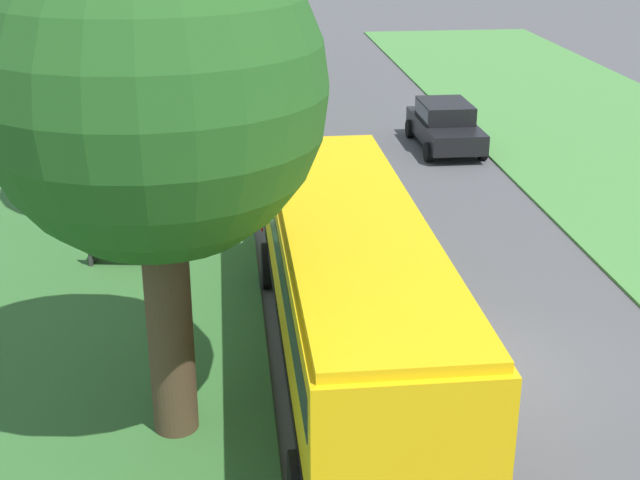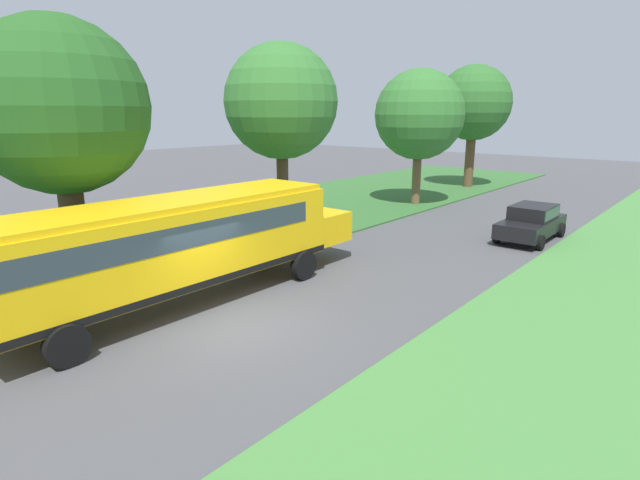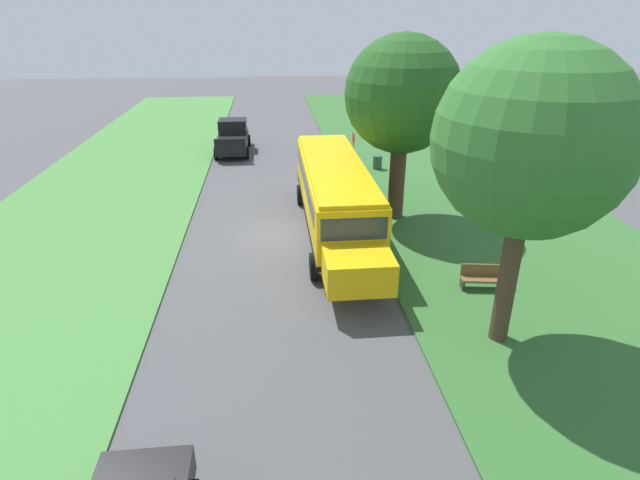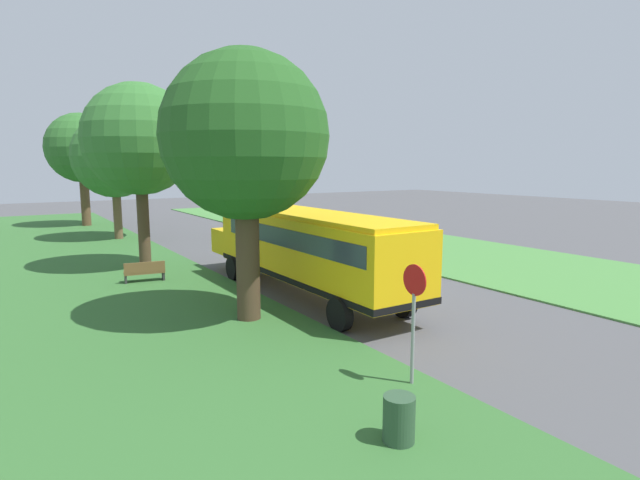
# 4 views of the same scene
# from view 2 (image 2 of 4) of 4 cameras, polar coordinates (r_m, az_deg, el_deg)

# --- Properties ---
(ground_plane) EXTENTS (120.00, 120.00, 0.00)m
(ground_plane) POSITION_cam_2_polar(r_m,az_deg,el_deg) (13.64, -9.35, -9.77)
(ground_plane) COLOR #4C4C4F
(grass_verge) EXTENTS (12.00, 80.00, 0.08)m
(grass_verge) POSITION_cam_2_polar(r_m,az_deg,el_deg) (21.85, -26.72, -1.77)
(grass_verge) COLOR #33662D
(grass_verge) RESTS_ON ground
(school_bus) EXTENTS (2.84, 12.42, 3.16)m
(school_bus) POSITION_cam_2_polar(r_m,az_deg,el_deg) (15.02, -15.61, -0.08)
(school_bus) COLOR yellow
(school_bus) RESTS_ON ground
(car_black_nearest) EXTENTS (2.02, 4.40, 1.56)m
(car_black_nearest) POSITION_cam_2_polar(r_m,az_deg,el_deg) (24.07, 23.05, 2.06)
(car_black_nearest) COLOR black
(car_black_nearest) RESTS_ON ground
(oak_tree_beside_bus) EXTENTS (5.03, 5.03, 8.21)m
(oak_tree_beside_bus) POSITION_cam_2_polar(r_m,az_deg,el_deg) (16.59, -28.13, 13.10)
(oak_tree_beside_bus) COLOR #4C3826
(oak_tree_beside_bus) RESTS_ON ground
(oak_tree_roadside_mid) EXTENTS (5.03, 5.03, 8.52)m
(oak_tree_roadside_mid) POSITION_cam_2_polar(r_m,az_deg,el_deg) (22.89, -4.47, 15.45)
(oak_tree_roadside_mid) COLOR #4C3826
(oak_tree_roadside_mid) RESTS_ON ground
(oak_tree_far_end) EXTENTS (5.28, 5.28, 8.05)m
(oak_tree_far_end) POSITION_cam_2_polar(r_m,az_deg,el_deg) (30.85, 11.58, 13.87)
(oak_tree_far_end) COLOR brown
(oak_tree_far_end) RESTS_ON ground
(oak_tree_across_road) EXTENTS (5.41, 5.41, 8.92)m
(oak_tree_across_road) POSITION_cam_2_polar(r_m,az_deg,el_deg) (39.49, 17.43, 14.84)
(oak_tree_across_road) COLOR brown
(oak_tree_across_road) RESTS_ON ground
(park_bench) EXTENTS (1.66, 0.73, 0.92)m
(park_bench) POSITION_cam_2_polar(r_m,az_deg,el_deg) (22.01, -10.80, 0.82)
(park_bench) COLOR brown
(park_bench) RESTS_ON ground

